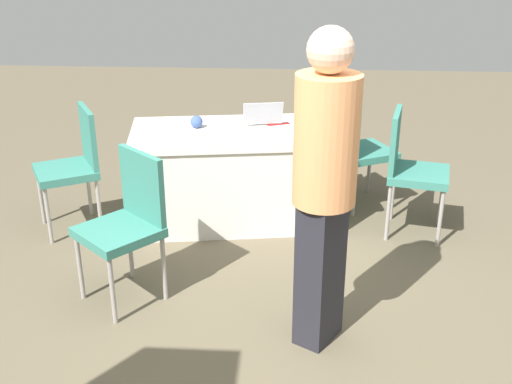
{
  "coord_description": "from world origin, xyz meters",
  "views": [
    {
      "loc": [
        -0.02,
        3.12,
        2.27
      ],
      "look_at": [
        0.17,
        -0.02,
        0.9
      ],
      "focal_mm": 44.13,
      "sensor_mm": 36.0,
      "label": 1
    }
  ],
  "objects_px": {
    "laptop_silver": "(265,126)",
    "scissors_red": "(278,124)",
    "chair_near_front": "(74,161)",
    "person_attendee_standing": "(325,178)",
    "table_foreground": "(236,175)",
    "chair_tucked_left": "(357,145)",
    "yarn_ball": "(196,122)",
    "chair_aisle": "(127,218)",
    "chair_back_row": "(410,165)"
  },
  "relations": [
    {
      "from": "person_attendee_standing",
      "to": "scissors_red",
      "type": "distance_m",
      "value": 1.79
    },
    {
      "from": "chair_back_row",
      "to": "person_attendee_standing",
      "type": "height_order",
      "value": "person_attendee_standing"
    },
    {
      "from": "chair_near_front",
      "to": "chair_back_row",
      "type": "height_order",
      "value": "chair_back_row"
    },
    {
      "from": "chair_near_front",
      "to": "person_attendee_standing",
      "type": "bearing_deg",
      "value": -154.9
    },
    {
      "from": "chair_near_front",
      "to": "yarn_ball",
      "type": "relative_size",
      "value": 9.79
    },
    {
      "from": "chair_tucked_left",
      "to": "yarn_ball",
      "type": "xyz_separation_m",
      "value": [
        1.29,
        0.28,
        0.26
      ]
    },
    {
      "from": "scissors_red",
      "to": "table_foreground",
      "type": "bearing_deg",
      "value": 3.21
    },
    {
      "from": "laptop_silver",
      "to": "yarn_ball",
      "type": "distance_m",
      "value": 0.54
    },
    {
      "from": "table_foreground",
      "to": "chair_tucked_left",
      "type": "height_order",
      "value": "chair_tucked_left"
    },
    {
      "from": "chair_aisle",
      "to": "yarn_ball",
      "type": "distance_m",
      "value": 1.29
    },
    {
      "from": "chair_back_row",
      "to": "laptop_silver",
      "type": "xyz_separation_m",
      "value": [
        1.11,
        -0.15,
        0.24
      ]
    },
    {
      "from": "table_foreground",
      "to": "chair_near_front",
      "type": "relative_size",
      "value": 1.8
    },
    {
      "from": "table_foreground",
      "to": "scissors_red",
      "type": "relative_size",
      "value": 9.65
    },
    {
      "from": "person_attendee_standing",
      "to": "scissors_red",
      "type": "bearing_deg",
      "value": -138.99
    },
    {
      "from": "chair_aisle",
      "to": "yarn_ball",
      "type": "height_order",
      "value": "chair_aisle"
    },
    {
      "from": "chair_near_front",
      "to": "laptop_silver",
      "type": "bearing_deg",
      "value": -109.81
    },
    {
      "from": "chair_near_front",
      "to": "chair_aisle",
      "type": "distance_m",
      "value": 1.16
    },
    {
      "from": "table_foreground",
      "to": "chair_tucked_left",
      "type": "distance_m",
      "value": 1.04
    },
    {
      "from": "person_attendee_standing",
      "to": "scissors_red",
      "type": "xyz_separation_m",
      "value": [
        0.29,
        -1.74,
        -0.25
      ]
    },
    {
      "from": "chair_tucked_left",
      "to": "chair_near_front",
      "type": "bearing_deg",
      "value": -101.94
    },
    {
      "from": "person_attendee_standing",
      "to": "yarn_ball",
      "type": "xyz_separation_m",
      "value": [
        0.93,
        -1.62,
        -0.21
      ]
    },
    {
      "from": "chair_near_front",
      "to": "laptop_silver",
      "type": "distance_m",
      "value": 1.49
    },
    {
      "from": "laptop_silver",
      "to": "scissors_red",
      "type": "height_order",
      "value": "laptop_silver"
    },
    {
      "from": "chair_near_front",
      "to": "scissors_red",
      "type": "bearing_deg",
      "value": -104.39
    },
    {
      "from": "chair_back_row",
      "to": "scissors_red",
      "type": "distance_m",
      "value": 1.08
    },
    {
      "from": "chair_aisle",
      "to": "chair_back_row",
      "type": "relative_size",
      "value": 0.99
    },
    {
      "from": "chair_near_front",
      "to": "table_foreground",
      "type": "bearing_deg",
      "value": -107.7
    },
    {
      "from": "scissors_red",
      "to": "chair_back_row",
      "type": "bearing_deg",
      "value": 139.51
    },
    {
      "from": "laptop_silver",
      "to": "scissors_red",
      "type": "xyz_separation_m",
      "value": [
        -0.1,
        -0.17,
        -0.04
      ]
    },
    {
      "from": "table_foreground",
      "to": "laptop_silver",
      "type": "distance_m",
      "value": 0.47
    },
    {
      "from": "chair_tucked_left",
      "to": "person_attendee_standing",
      "type": "bearing_deg",
      "value": -36.99
    },
    {
      "from": "chair_aisle",
      "to": "chair_back_row",
      "type": "distance_m",
      "value": 2.17
    },
    {
      "from": "chair_aisle",
      "to": "scissors_red",
      "type": "height_order",
      "value": "chair_aisle"
    },
    {
      "from": "chair_aisle",
      "to": "laptop_silver",
      "type": "relative_size",
      "value": 2.63
    },
    {
      "from": "table_foreground",
      "to": "laptop_silver",
      "type": "bearing_deg",
      "value": 177.34
    },
    {
      "from": "chair_near_front",
      "to": "person_attendee_standing",
      "type": "distance_m",
      "value": 2.33
    },
    {
      "from": "person_attendee_standing",
      "to": "laptop_silver",
      "type": "bearing_deg",
      "value": -134.51
    },
    {
      "from": "table_foreground",
      "to": "scissors_red",
      "type": "bearing_deg",
      "value": -154.02
    },
    {
      "from": "person_attendee_standing",
      "to": "laptop_silver",
      "type": "height_order",
      "value": "person_attendee_standing"
    },
    {
      "from": "chair_back_row",
      "to": "person_attendee_standing",
      "type": "distance_m",
      "value": 1.66
    },
    {
      "from": "scissors_red",
      "to": "chair_aisle",
      "type": "bearing_deg",
      "value": 33.7
    },
    {
      "from": "chair_tucked_left",
      "to": "scissors_red",
      "type": "xyz_separation_m",
      "value": [
        0.65,
        0.16,
        0.22
      ]
    },
    {
      "from": "chair_tucked_left",
      "to": "scissors_red",
      "type": "relative_size",
      "value": 5.28
    },
    {
      "from": "chair_aisle",
      "to": "person_attendee_standing",
      "type": "relative_size",
      "value": 0.53
    },
    {
      "from": "table_foreground",
      "to": "chair_back_row",
      "type": "relative_size",
      "value": 1.79
    },
    {
      "from": "table_foreground",
      "to": "laptop_silver",
      "type": "height_order",
      "value": "laptop_silver"
    },
    {
      "from": "table_foreground",
      "to": "chair_back_row",
      "type": "bearing_deg",
      "value": 173.0
    },
    {
      "from": "table_foreground",
      "to": "laptop_silver",
      "type": "relative_size",
      "value": 4.75
    },
    {
      "from": "scissors_red",
      "to": "chair_near_front",
      "type": "bearing_deg",
      "value": -8.29
    },
    {
      "from": "laptop_silver",
      "to": "chair_aisle",
      "type": "bearing_deg",
      "value": 45.22
    }
  ]
}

